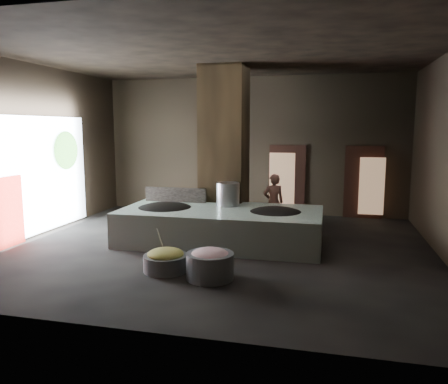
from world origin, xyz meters
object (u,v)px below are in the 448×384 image
(wok_left, at_px, (165,211))
(hearth_platform, at_px, (221,226))
(stock_pot, at_px, (228,195))
(cook, at_px, (273,202))
(wok_right, at_px, (275,216))
(meat_basin, at_px, (210,266))
(veg_basin, at_px, (166,263))

(wok_left, bearing_deg, hearth_platform, 1.97)
(hearth_platform, distance_m, wok_left, 1.49)
(stock_pot, relative_size, cook, 0.40)
(stock_pot, bearing_deg, wok_right, -21.04)
(meat_basin, bearing_deg, stock_pot, 97.09)
(cook, bearing_deg, wok_right, 77.03)
(wok_left, distance_m, meat_basin, 3.18)
(wok_right, relative_size, meat_basin, 1.59)
(wok_left, height_order, veg_basin, wok_left)
(hearth_platform, bearing_deg, meat_basin, -80.68)
(wok_right, xyz_separation_m, cook, (-0.25, 1.61, 0.04))
(cook, bearing_deg, hearth_platform, 34.59)
(wok_left, relative_size, wok_right, 1.07)
(stock_pot, height_order, meat_basin, stock_pot)
(meat_basin, bearing_deg, wok_right, 70.74)
(wok_right, xyz_separation_m, veg_basin, (-1.90, -2.39, -0.59))
(wok_left, distance_m, cook, 3.07)
(hearth_platform, distance_m, wok_right, 1.39)
(hearth_platform, bearing_deg, wok_right, 1.77)
(wok_left, relative_size, meat_basin, 1.71)
(wok_left, relative_size, cook, 0.97)
(wok_right, height_order, veg_basin, wok_right)
(stock_pot, distance_m, veg_basin, 3.11)
(hearth_platform, xyz_separation_m, wok_right, (1.35, 0.05, 0.32))
(stock_pot, height_order, cook, cook)
(veg_basin, height_order, meat_basin, meat_basin)
(hearth_platform, height_order, wok_right, wok_right)
(stock_pot, bearing_deg, cook, 46.68)
(hearth_platform, relative_size, cook, 3.09)
(meat_basin, bearing_deg, wok_left, 126.91)
(hearth_platform, relative_size, veg_basin, 5.51)
(hearth_platform, relative_size, stock_pot, 7.67)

